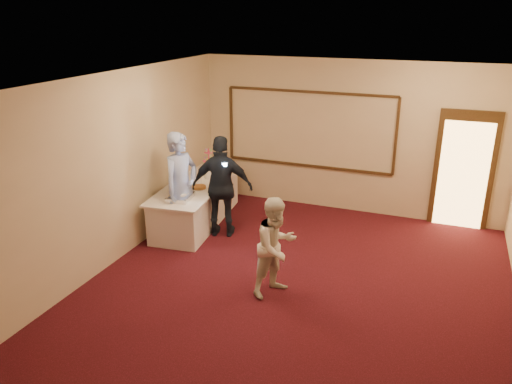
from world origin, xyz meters
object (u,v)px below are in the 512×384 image
at_px(pavlova_tray, 180,195).
at_px(plate_stack_a, 196,180).
at_px(guest, 222,187).
at_px(plate_stack_b, 209,174).
at_px(tart, 199,187).
at_px(woman, 276,247).
at_px(man, 182,188).
at_px(buffet_table, 196,203).
at_px(cupcake_stand, 209,161).

height_order(pavlova_tray, plate_stack_a, pavlova_tray).
relative_size(pavlova_tray, guest, 0.30).
relative_size(plate_stack_b, tart, 0.74).
bearing_deg(woman, man, 91.33).
bearing_deg(woman, guest, 73.91).
height_order(plate_stack_b, guest, guest).
bearing_deg(buffet_table, guest, -24.94).
height_order(buffet_table, plate_stack_b, plate_stack_b).
bearing_deg(woman, plate_stack_a, 78.84).
relative_size(tart, guest, 0.16).
xyz_separation_m(plate_stack_a, tart, (0.17, -0.21, -0.06)).
distance_m(buffet_table, plate_stack_b, 0.65).
bearing_deg(buffet_table, plate_stack_a, 38.11).
distance_m(tart, woman, 2.64).
height_order(plate_stack_a, tart, plate_stack_a).
bearing_deg(woman, pavlova_tray, 92.00).
relative_size(buffet_table, woman, 1.83).
xyz_separation_m(pavlova_tray, cupcake_stand, (-0.30, 1.72, 0.09)).
xyz_separation_m(pavlova_tray, guest, (0.59, 0.45, 0.06)).
distance_m(buffet_table, cupcake_stand, 1.10).
bearing_deg(plate_stack_b, guest, -50.43).
bearing_deg(buffet_table, plate_stack_b, 80.33).
relative_size(buffet_table, plate_stack_a, 13.32).
xyz_separation_m(plate_stack_a, guest, (0.70, -0.34, 0.06)).
height_order(buffet_table, tart, tart).
relative_size(plate_stack_b, woman, 0.15).
relative_size(plate_stack_b, guest, 0.12).
bearing_deg(buffet_table, pavlova_tray, -81.31).
height_order(plate_stack_b, man, man).
bearing_deg(man, pavlova_tray, 144.95).
distance_m(buffet_table, man, 0.98).
xyz_separation_m(pavlova_tray, woman, (2.13, -1.06, -0.13)).
bearing_deg(plate_stack_a, plate_stack_b, 81.58).
distance_m(woman, guest, 2.17).
xyz_separation_m(tart, woman, (2.06, -1.64, -0.07)).
bearing_deg(guest, tart, -28.19).
bearing_deg(tart, buffet_table, 132.30).
bearing_deg(man, tart, 12.19).
bearing_deg(man, guest, -36.21).
bearing_deg(man, plate_stack_b, 19.51).
distance_m(cupcake_stand, plate_stack_b, 0.56).
bearing_deg(man, plate_stack_a, 25.96).
xyz_separation_m(man, woman, (2.10, -1.08, -0.25)).
bearing_deg(woman, buffet_table, 79.11).
relative_size(pavlova_tray, woman, 0.38).
relative_size(cupcake_stand, plate_stack_a, 2.45).
bearing_deg(cupcake_stand, woman, -48.91).
xyz_separation_m(cupcake_stand, woman, (2.43, -2.78, -0.22)).
height_order(pavlova_tray, man, man).
relative_size(tart, man, 0.15).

